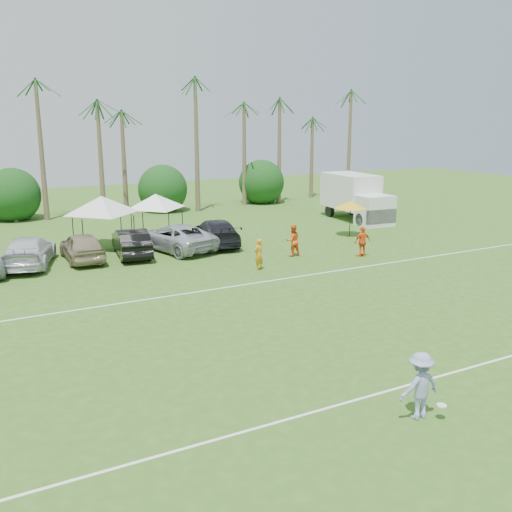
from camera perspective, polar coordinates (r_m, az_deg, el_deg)
name	(u,v)px	position (r m, az deg, el deg)	size (l,w,h in m)	color
ground	(419,428)	(16.30, 15.97, -16.19)	(120.00, 120.00, 0.00)	#345D1C
field_lines	(270,331)	(22.10, 1.41, -7.47)	(80.00, 12.10, 0.01)	white
palm_tree_4	(35,124)	(48.32, -21.27, 12.17)	(2.40, 2.40, 8.90)	brown
palm_tree_5	(86,113)	(49.00, -16.60, 13.55)	(2.40, 2.40, 9.90)	brown
palm_tree_6	(135,102)	(50.00, -12.03, 14.79)	(2.40, 2.40, 10.90)	brown
palm_tree_7	(180,93)	(51.30, -7.63, 15.87)	(2.40, 2.40, 11.90)	brown
palm_tree_8	(232,123)	(53.24, -2.37, 13.11)	(2.40, 2.40, 8.90)	brown
palm_tree_9	(280,114)	(55.60, 2.41, 14.03)	(2.40, 2.40, 9.90)	brown
palm_tree_10	(324,105)	(58.31, 6.80, 14.78)	(2.40, 2.40, 10.90)	brown
palm_tree_11	(357,97)	(60.70, 10.05, 15.43)	(2.40, 2.40, 11.90)	brown
bush_tree_1	(13,198)	(49.49, -23.15, 5.39)	(4.00, 4.00, 4.00)	brown
bush_tree_2	(158,189)	(51.90, -9.81, 6.62)	(4.00, 4.00, 4.00)	brown
bush_tree_3	(256,183)	(55.83, 0.04, 7.30)	(4.00, 4.00, 4.00)	brown
sideline_player_a	(259,254)	(30.52, 0.26, 0.17)	(0.63, 0.41, 1.72)	orange
sideline_player_b	(293,240)	(33.64, 3.69, 1.56)	(0.92, 0.71, 1.88)	#F1561A
sideline_player_c	(362,242)	(34.02, 10.60, 1.43)	(1.06, 0.44, 1.81)	#F4581B
box_truck	(356,196)	(46.19, 9.99, 5.92)	(3.17, 7.16, 3.60)	white
canopy_tent_left	(101,196)	(36.57, -15.25, 5.81)	(4.73, 4.73, 3.83)	black
canopy_tent_right	(155,194)	(39.55, -10.03, 6.13)	(4.23, 4.23, 3.43)	black
market_umbrella	(351,205)	(39.73, 9.44, 5.09)	(2.18, 2.18, 2.43)	black
frisbee_player	(420,386)	(16.35, 16.07, -12.36)	(1.26, 0.90, 1.89)	#8C95C6
parked_car_3	(29,251)	(33.77, -21.76, 0.44)	(2.31, 5.67, 1.65)	silver
parked_car_4	(82,246)	(34.02, -17.02, 0.92)	(1.94, 4.83, 1.65)	#9D896C
parked_car_5	(131,242)	(34.45, -12.36, 1.36)	(1.74, 5.00, 1.65)	black
parked_car_6	(176,237)	(35.43, -8.03, 1.88)	(2.73, 5.93, 1.65)	#ABAEB5
parked_car_7	(216,232)	(36.73, -4.06, 2.40)	(2.31, 5.67, 1.65)	black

